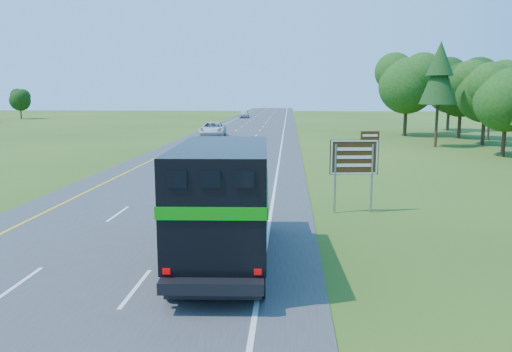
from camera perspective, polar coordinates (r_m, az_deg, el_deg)
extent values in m
plane|color=#2D4C14|center=(14.62, -23.08, -14.63)|extent=(300.00, 300.00, 0.00)
cube|color=#38383A|center=(62.42, -2.04, 4.19)|extent=(15.00, 260.00, 0.04)
cube|color=yellow|center=(63.22, -7.02, 4.22)|extent=(0.15, 260.00, 0.01)
cube|color=white|center=(62.10, 3.03, 4.18)|extent=(0.15, 260.00, 0.01)
cylinder|color=black|center=(21.12, -6.03, -4.58)|extent=(0.46, 1.28, 1.26)
cylinder|color=black|center=(20.96, 0.55, -4.64)|extent=(0.46, 1.28, 1.26)
cylinder|color=black|center=(15.88, -8.51, -9.41)|extent=(0.46, 1.28, 1.26)
cylinder|color=black|center=(15.67, 0.34, -9.57)|extent=(0.46, 1.28, 1.26)
cylinder|color=black|center=(14.60, -9.42, -11.15)|extent=(0.46, 1.28, 1.26)
cylinder|color=black|center=(14.37, 0.27, -11.36)|extent=(0.46, 1.28, 1.26)
cube|color=black|center=(17.43, -3.57, -7.12)|extent=(3.19, 9.31, 0.32)
cube|color=black|center=(20.59, -2.81, -0.94)|extent=(2.91, 2.20, 2.18)
cube|color=black|center=(21.54, -2.63, 1.07)|extent=(2.53, 0.19, 0.69)
cube|color=black|center=(16.23, -3.87, -2.04)|extent=(3.18, 6.79, 3.16)
cube|color=#078609|center=(12.94, -5.15, -4.32)|extent=(2.87, 0.18, 0.34)
cube|color=#078609|center=(16.39, -8.96, -1.45)|extent=(0.36, 6.66, 0.34)
cube|color=#078609|center=(16.14, 1.30, -1.51)|extent=(0.36, 6.66, 0.34)
cube|color=black|center=(12.87, -9.03, -0.35)|extent=(0.52, 0.07, 0.46)
cube|color=black|center=(12.75, -5.21, -0.37)|extent=(0.52, 0.07, 0.46)
cube|color=black|center=(12.68, -1.34, -0.38)|extent=(0.52, 0.07, 0.46)
cube|color=black|center=(13.80, -4.94, -13.59)|extent=(2.65, 0.26, 0.11)
cube|color=#B20505|center=(13.57, -10.21, -10.67)|extent=(0.21, 0.06, 0.16)
cube|color=#B20505|center=(13.32, 0.21, -10.91)|extent=(0.21, 0.06, 0.16)
imported|color=silver|center=(66.57, -4.96, 5.36)|extent=(3.73, 7.25, 1.95)
imported|color=silver|center=(116.39, -1.37, 7.10)|extent=(2.08, 5.11, 1.74)
cylinder|color=gray|center=(24.35, 9.02, -0.34)|extent=(0.11, 0.11, 3.35)
cylinder|color=gray|center=(24.76, 13.09, -0.31)|extent=(0.11, 0.11, 3.35)
cube|color=#41220E|center=(24.39, 11.15, 2.14)|extent=(2.34, 0.31, 1.68)
cube|color=#41220E|center=(24.46, 12.89, 4.55)|extent=(0.90, 0.16, 0.40)
cube|color=white|center=(24.35, 11.17, 2.12)|extent=(2.23, 0.25, 1.61)
cube|color=#FF530D|center=(32.71, 8.97, 0.19)|extent=(0.08, 0.04, 1.12)
cube|color=white|center=(32.66, 8.98, 0.72)|extent=(0.09, 0.05, 0.12)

